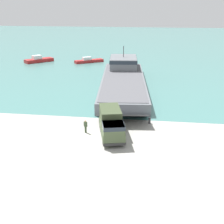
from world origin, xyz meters
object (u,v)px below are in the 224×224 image
military_truck (111,123)px  mooring_bollard (150,120)px  soldier_on_ramp (86,125)px  landing_craft (123,78)px  moored_boat_b (39,60)px  moored_boat_a (89,61)px

military_truck → mooring_bollard: size_ratio=8.37×
military_truck → soldier_on_ramp: size_ratio=4.57×
military_truck → soldier_on_ramp: (-3.36, 0.56, -0.69)m
military_truck → soldier_on_ramp: military_truck is taller
landing_craft → military_truck: landing_craft is taller
military_truck → moored_boat_b: (-27.50, 47.98, -1.03)m
military_truck → moored_boat_a: (-13.52, 49.28, -1.14)m
landing_craft → moored_boat_b: 34.51m
military_truck → soldier_on_ramp: 3.48m
military_truck → moored_boat_a: 51.11m
landing_craft → soldier_on_ramp: 25.05m
military_truck → landing_craft: bearing=168.7°
landing_craft → moored_boat_b: landing_craft is taller
mooring_bollard → landing_craft: bearing=105.9°
moored_boat_a → soldier_on_ramp: bearing=-23.2°
moored_boat_b → mooring_bollard: 53.70m
moored_boat_a → mooring_bollard: moored_boat_a is taller
moored_boat_b → military_truck: bearing=-16.2°
military_truck → moored_boat_b: bearing=-164.4°
moored_boat_b → soldier_on_ramp: bearing=-19.0°
moored_boat_a → mooring_bollard: 47.91m
moored_boat_a → moored_boat_b: bearing=-119.7°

